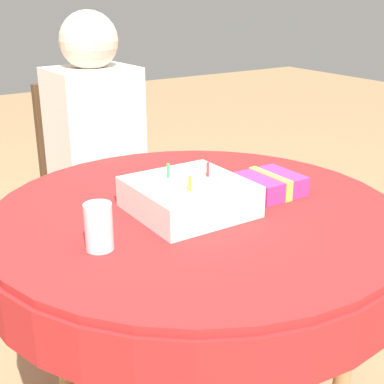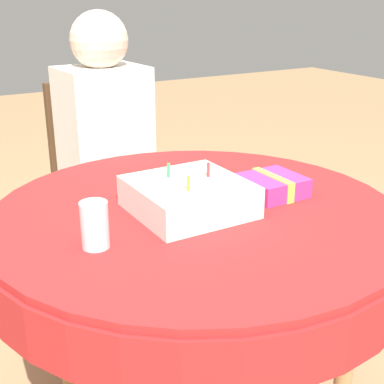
% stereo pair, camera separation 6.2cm
% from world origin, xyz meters
% --- Properties ---
extents(dining_table, '(1.12, 1.12, 0.72)m').
position_xyz_m(dining_table, '(0.00, 0.00, 0.63)').
color(dining_table, '#B22323').
rests_on(dining_table, ground_plane).
extents(chair, '(0.40, 0.40, 0.92)m').
position_xyz_m(chair, '(0.07, 0.91, 0.48)').
color(chair, '#4C331E').
rests_on(chair, ground_plane).
extents(person, '(0.34, 0.36, 1.20)m').
position_xyz_m(person, '(0.08, 0.82, 0.72)').
color(person, beige).
rests_on(person, ground_plane).
extents(birthday_cake, '(0.28, 0.28, 0.12)m').
position_xyz_m(birthday_cake, '(-0.03, -0.01, 0.76)').
color(birthday_cake, white).
rests_on(birthday_cake, dining_table).
extents(drinking_glass, '(0.06, 0.06, 0.11)m').
position_xyz_m(drinking_glass, '(-0.31, -0.08, 0.77)').
color(drinking_glass, silver).
rests_on(drinking_glass, dining_table).
extents(gift_box, '(0.16, 0.16, 0.06)m').
position_xyz_m(gift_box, '(0.24, -0.02, 0.75)').
color(gift_box, '#D13384').
rests_on(gift_box, dining_table).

